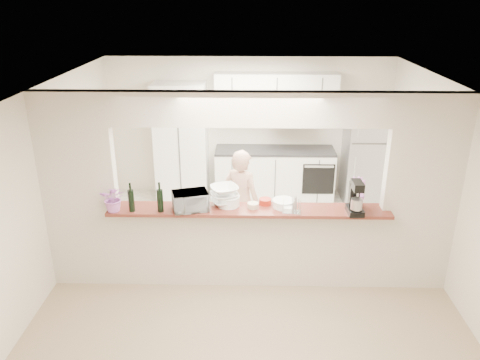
{
  "coord_description": "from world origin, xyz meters",
  "views": [
    {
      "loc": [
        0.0,
        -5.16,
        3.52
      ],
      "look_at": [
        -0.11,
        0.3,
        1.32
      ],
      "focal_mm": 35.0,
      "sensor_mm": 36.0,
      "label": 1
    }
  ],
  "objects_px": {
    "refrigerator": "(366,156)",
    "stand_mixer": "(356,199)",
    "person": "(241,202)",
    "toaster_oven": "(190,201)"
  },
  "relations": [
    {
      "from": "person",
      "to": "stand_mixer",
      "type": "bearing_deg",
      "value": 172.57
    },
    {
      "from": "toaster_oven",
      "to": "stand_mixer",
      "type": "height_order",
      "value": "stand_mixer"
    },
    {
      "from": "refrigerator",
      "to": "person",
      "type": "height_order",
      "value": "refrigerator"
    },
    {
      "from": "toaster_oven",
      "to": "stand_mixer",
      "type": "bearing_deg",
      "value": -17.68
    },
    {
      "from": "refrigerator",
      "to": "person",
      "type": "distance_m",
      "value": 2.81
    },
    {
      "from": "person",
      "to": "toaster_oven",
      "type": "bearing_deg",
      "value": 86.37
    },
    {
      "from": "refrigerator",
      "to": "stand_mixer",
      "type": "bearing_deg",
      "value": -106.03
    },
    {
      "from": "toaster_oven",
      "to": "person",
      "type": "relative_size",
      "value": 0.27
    },
    {
      "from": "toaster_oven",
      "to": "person",
      "type": "height_order",
      "value": "person"
    },
    {
      "from": "stand_mixer",
      "to": "person",
      "type": "xyz_separation_m",
      "value": [
        -1.36,
        0.98,
        -0.51
      ]
    }
  ]
}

